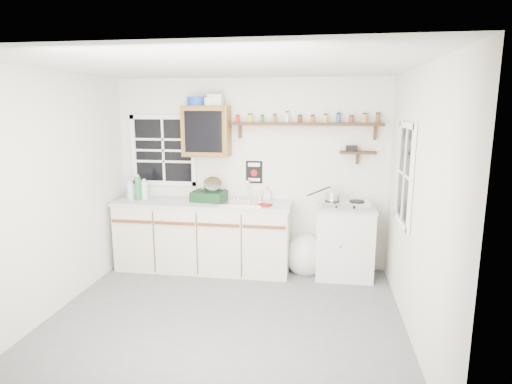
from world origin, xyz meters
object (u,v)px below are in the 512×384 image
main_cabinet (203,235)px  spice_shelf (307,123)px  right_cabinet (344,242)px  dish_rack (210,193)px  upper_cabinet (207,131)px  hotplate (344,204)px

main_cabinet → spice_shelf: (1.33, 0.21, 1.47)m
main_cabinet → right_cabinet: size_ratio=2.54×
spice_shelf → dish_rack: bearing=-173.0°
upper_cabinet → main_cabinet: bearing=-103.7°
spice_shelf → hotplate: (0.49, -0.21, -0.98)m
main_cabinet → right_cabinet: (1.83, 0.03, -0.01)m
right_cabinet → spice_shelf: size_ratio=0.48×
right_cabinet → spice_shelf: bearing=159.7°
spice_shelf → right_cabinet: bearing=-20.3°
right_cabinet → dish_rack: size_ratio=1.99×
dish_rack → hotplate: dish_rack is taller
upper_cabinet → spice_shelf: 1.30m
main_cabinet → hotplate: (1.81, 0.01, 0.49)m
spice_shelf → upper_cabinet: bearing=-176.9°
hotplate → spice_shelf: bearing=152.2°
main_cabinet → right_cabinet: main_cabinet is taller
right_cabinet → upper_cabinet: size_ratio=1.40×
hotplate → dish_rack: bearing=173.5°
right_cabinet → hotplate: (-0.02, -0.02, 0.49)m
right_cabinet → hotplate: 0.49m
spice_shelf → dish_rack: spice_shelf is taller
main_cabinet → upper_cabinet: 1.37m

